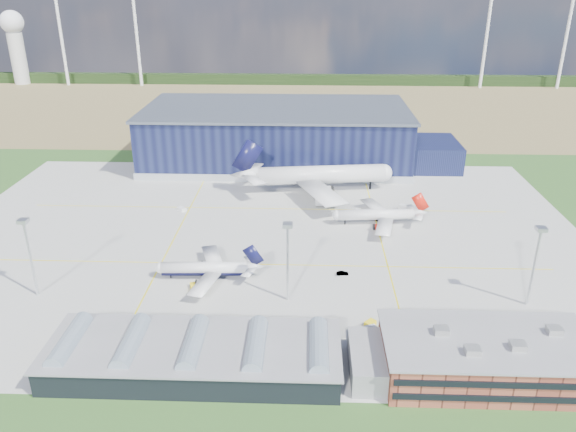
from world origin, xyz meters
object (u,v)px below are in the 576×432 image
object	(u,v)px
gse_cart_b	(182,209)
gse_van_c	(367,332)
airliner_navy	(204,262)
airstair	(296,328)
light_mast_east	(536,254)
light_mast_west	(28,245)
gse_tug_a	(194,287)
airliner_widebody	(320,166)
gse_cart_a	(358,211)
airliner_red	(376,209)
gse_van_b	(405,208)
ops_building	(486,357)
hangar	(282,138)
gse_tug_b	(370,323)
car_b	(342,273)
light_mast_center	(288,249)
car_a	(324,337)

from	to	relation	value
gse_cart_b	gse_van_c	distance (m)	99.87
airliner_navy	airstair	bearing A→B (deg)	133.40
gse_van_c	light_mast_east	bearing A→B (deg)	-91.74
light_mast_west	gse_tug_a	bearing A→B (deg)	5.94
airliner_widebody	gse_cart_a	size ratio (longest dim) A/B	23.64
airliner_red	gse_van_b	distance (m)	18.43
gse_van_b	airstair	world-z (taller)	airstair
airliner_navy	gse_van_b	distance (m)	85.86
ops_building	light_mast_east	size ratio (longest dim) A/B	2.00
hangar	gse_tug_b	distance (m)	139.82
airliner_widebody	airstair	xyz separation A→B (m)	(-7.50, -100.95, -9.39)
light_mast_west	airstair	distance (m)	75.67
airliner_navy	gse_tug_b	distance (m)	51.66
light_mast_east	car_b	world-z (taller)	light_mast_east
gse_van_c	car_b	bearing A→B (deg)	-12.83
ops_building	gse_cart_a	size ratio (longest dim) A/B	16.14
airliner_navy	airliner_red	size ratio (longest dim) A/B	0.92
airliner_red	gse_van_b	bearing A→B (deg)	-139.22
light_mast_center	car_a	size ratio (longest dim) A/B	6.03
gse_tug_b	gse_cart_b	xyz separation A→B (m)	(-64.04, 73.17, 0.09)
light_mast_center	gse_cart_b	size ratio (longest dim) A/B	7.14
airliner_widebody	airliner_red	bearing A→B (deg)	-66.62
gse_tug_a	light_mast_center	bearing A→B (deg)	-29.75
hangar	car_b	bearing A→B (deg)	-78.26
ops_building	airliner_navy	world-z (taller)	ops_building
light_mast_center	airliner_widebody	xyz separation A→B (m)	(10.15, 84.95, -4.45)
light_mast_east	gse_tug_b	distance (m)	47.38
car_a	airliner_red	bearing A→B (deg)	-21.71
airliner_widebody	gse_van_b	world-z (taller)	airliner_widebody
airliner_widebody	gse_cart_b	size ratio (longest dim) A/B	20.91
ops_building	airliner_navy	xyz separation A→B (m)	(-69.71, 40.98, 0.52)
ops_building	airstair	size ratio (longest dim) A/B	9.24
hangar	airliner_red	world-z (taller)	hangar
gse_van_b	airstair	bearing A→B (deg)	-170.89
gse_cart_b	car_a	size ratio (longest dim) A/B	0.85
airliner_red	airstair	xyz separation A→B (m)	(-26.96, -68.00, -4.17)
light_mast_center	gse_van_b	xyz separation A→B (m)	(42.17, 64.66, -14.32)
gse_tug_b	airstair	xyz separation A→B (m)	(-18.87, -4.41, 0.98)
ops_building	airliner_red	bearing A→B (deg)	100.63
hangar	gse_van_b	size ratio (longest dim) A/B	29.86
airliner_widebody	airliner_navy	bearing A→B (deg)	-122.42
gse_van_b	airstair	distance (m)	89.83
gse_cart_b	car_b	xyz separation A→B (m)	(58.29, -47.29, -0.11)
gse_tug_a	light_mast_east	bearing A→B (deg)	-22.99
hangar	light_mast_center	bearing A→B (deg)	-86.70
hangar	gse_tug_a	distance (m)	122.36
gse_cart_a	hangar	bearing A→B (deg)	132.74
ops_building	gse_van_c	world-z (taller)	ops_building
gse_tug_a	airstair	size ratio (longest dim) A/B	0.70
gse_cart_a	gse_van_b	world-z (taller)	gse_van_b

